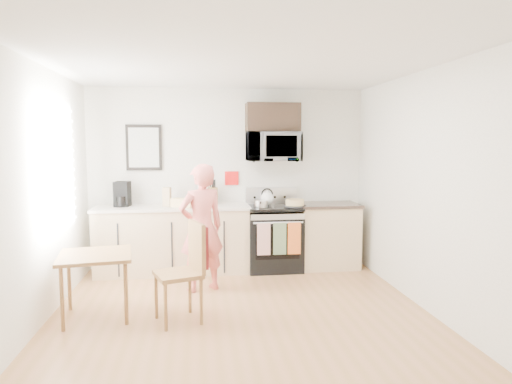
{
  "coord_description": "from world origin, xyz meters",
  "views": [
    {
      "loc": [
        -0.44,
        -4.39,
        1.81
      ],
      "look_at": [
        0.25,
        1.0,
        1.23
      ],
      "focal_mm": 32.0,
      "sensor_mm": 36.0,
      "label": 1
    }
  ],
  "objects": [
    {
      "name": "floor",
      "position": [
        0.0,
        0.0,
        0.0
      ],
      "size": [
        4.6,
        4.6,
        0.0
      ],
      "primitive_type": "plane",
      "color": "#9B6C3C",
      "rests_on": "ground"
    },
    {
      "name": "back_wall",
      "position": [
        0.0,
        2.3,
        1.3
      ],
      "size": [
        4.0,
        0.04,
        2.6
      ],
      "primitive_type": "cube",
      "color": "silver",
      "rests_on": "floor"
    },
    {
      "name": "front_wall",
      "position": [
        0.0,
        -2.3,
        1.3
      ],
      "size": [
        4.0,
        0.04,
        2.6
      ],
      "primitive_type": "cube",
      "color": "silver",
      "rests_on": "floor"
    },
    {
      "name": "left_wall",
      "position": [
        -2.0,
        0.0,
        1.3
      ],
      "size": [
        0.04,
        4.6,
        2.6
      ],
      "primitive_type": "cube",
      "color": "silver",
      "rests_on": "floor"
    },
    {
      "name": "right_wall",
      "position": [
        2.0,
        0.0,
        1.3
      ],
      "size": [
        0.04,
        4.6,
        2.6
      ],
      "primitive_type": "cube",
      "color": "silver",
      "rests_on": "floor"
    },
    {
      "name": "ceiling",
      "position": [
        0.0,
        0.0,
        2.6
      ],
      "size": [
        4.0,
        4.6,
        0.04
      ],
      "primitive_type": "cube",
      "color": "white",
      "rests_on": "back_wall"
    },
    {
      "name": "window",
      "position": [
        -1.96,
        0.8,
        1.55
      ],
      "size": [
        0.06,
        1.4,
        1.5
      ],
      "color": "white",
      "rests_on": "left_wall"
    },
    {
      "name": "cabinet_left",
      "position": [
        -0.8,
        2.0,
        0.45
      ],
      "size": [
        2.1,
        0.6,
        0.9
      ],
      "primitive_type": "cube",
      "color": "#CBB682",
      "rests_on": "floor"
    },
    {
      "name": "countertop_left",
      "position": [
        -0.8,
        2.0,
        0.92
      ],
      "size": [
        2.14,
        0.64,
        0.04
      ],
      "primitive_type": "cube",
      "color": "beige",
      "rests_on": "cabinet_left"
    },
    {
      "name": "cabinet_right",
      "position": [
        1.43,
        2.0,
        0.45
      ],
      "size": [
        0.84,
        0.6,
        0.9
      ],
      "primitive_type": "cube",
      "color": "#CBB682",
      "rests_on": "floor"
    },
    {
      "name": "countertop_right",
      "position": [
        1.43,
        2.0,
        0.92
      ],
      "size": [
        0.88,
        0.64,
        0.04
      ],
      "primitive_type": "cube",
      "color": "black",
      "rests_on": "cabinet_right"
    },
    {
      "name": "range",
      "position": [
        0.63,
        1.98,
        0.44
      ],
      "size": [
        0.76,
        0.7,
        1.16
      ],
      "color": "black",
      "rests_on": "floor"
    },
    {
      "name": "microwave",
      "position": [
        0.63,
        2.08,
        1.76
      ],
      "size": [
        0.76,
        0.51,
        0.42
      ],
      "primitive_type": "imported",
      "color": "silver",
      "rests_on": "back_wall"
    },
    {
      "name": "upper_cabinet",
      "position": [
        0.63,
        2.12,
        2.18
      ],
      "size": [
        0.76,
        0.35,
        0.4
      ],
      "primitive_type": "cube",
      "color": "black",
      "rests_on": "back_wall"
    },
    {
      "name": "wall_art",
      "position": [
        -1.2,
        2.28,
        1.75
      ],
      "size": [
        0.5,
        0.04,
        0.65
      ],
      "color": "black",
      "rests_on": "back_wall"
    },
    {
      "name": "wall_trivet",
      "position": [
        0.05,
        2.28,
        1.3
      ],
      "size": [
        0.2,
        0.02,
        0.2
      ],
      "primitive_type": "cube",
      "color": "red",
      "rests_on": "back_wall"
    },
    {
      "name": "person",
      "position": [
        -0.41,
        1.15,
        0.78
      ],
      "size": [
        0.67,
        0.56,
        1.57
      ],
      "primitive_type": "imported",
      "rotation": [
        0.0,
        0.0,
        3.52
      ],
      "color": "#DE463D",
      "rests_on": "floor"
    },
    {
      "name": "dining_table",
      "position": [
        -1.51,
        0.4,
        0.6
      ],
      "size": [
        0.72,
        0.72,
        0.67
      ],
      "rotation": [
        0.0,
        0.0,
        0.15
      ],
      "color": "brown",
      "rests_on": "floor"
    },
    {
      "name": "chair",
      "position": [
        -0.52,
        0.21,
        0.65
      ],
      "size": [
        0.58,
        0.55,
        1.01
      ],
      "rotation": [
        0.0,
        0.0,
        0.33
      ],
      "color": "brown",
      "rests_on": "floor"
    },
    {
      "name": "knife_block",
      "position": [
        -0.23,
        2.18,
        1.06
      ],
      "size": [
        0.14,
        0.17,
        0.24
      ],
      "primitive_type": "cube",
      "rotation": [
        0.0,
        0.0,
        0.19
      ],
      "color": "brown",
      "rests_on": "countertop_left"
    },
    {
      "name": "utensil_crock",
      "position": [
        -0.45,
        2.18,
        1.09
      ],
      "size": [
        0.13,
        0.13,
        0.38
      ],
      "color": "red",
      "rests_on": "countertop_left"
    },
    {
      "name": "fruit_bowl",
      "position": [
        -0.67,
        2.08,
        0.98
      ],
      "size": [
        0.28,
        0.28,
        0.11
      ],
      "color": "white",
      "rests_on": "countertop_left"
    },
    {
      "name": "milk_carton",
      "position": [
        -0.87,
        2.0,
        1.07
      ],
      "size": [
        0.12,
        0.12,
        0.26
      ],
      "primitive_type": "cube",
      "rotation": [
        0.0,
        0.0,
        -0.23
      ],
      "color": "tan",
      "rests_on": "countertop_left"
    },
    {
      "name": "coffee_maker",
      "position": [
        -1.49,
        2.06,
        1.1
      ],
      "size": [
        0.22,
        0.3,
        0.34
      ],
      "rotation": [
        0.0,
        0.0,
        -0.11
      ],
      "color": "black",
      "rests_on": "countertop_left"
    },
    {
      "name": "bread_bag",
      "position": [
        -0.65,
        1.89,
        1.0
      ],
      "size": [
        0.35,
        0.29,
        0.12
      ],
      "primitive_type": "cube",
      "rotation": [
        0.0,
        0.0,
        -0.56
      ],
      "color": "#E3CB77",
      "rests_on": "countertop_left"
    },
    {
      "name": "cake",
      "position": [
        0.9,
        1.82,
        0.98
      ],
      "size": [
        0.32,
        0.32,
        0.1
      ],
      "color": "black",
      "rests_on": "range"
    },
    {
      "name": "kettle",
      "position": [
        0.54,
        2.05,
        1.03
      ],
      "size": [
        0.19,
        0.19,
        0.24
      ],
      "color": "white",
      "rests_on": "range"
    },
    {
      "name": "pot",
      "position": [
        0.43,
        1.84,
        0.97
      ],
      "size": [
        0.19,
        0.31,
        0.09
      ],
      "rotation": [
        0.0,
        0.0,
        -0.19
      ],
      "color": "silver",
      "rests_on": "range"
    }
  ]
}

